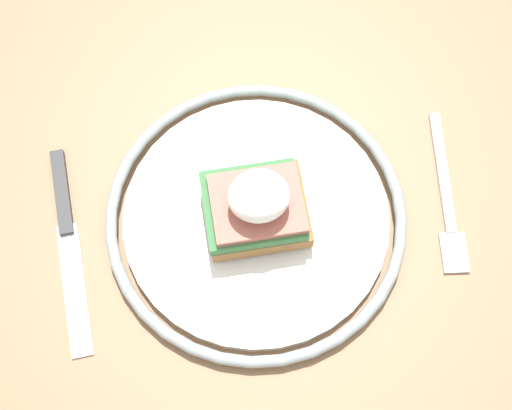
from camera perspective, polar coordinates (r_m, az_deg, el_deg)
The scene contains 6 objects.
ground_plane at distance 1.38m, azimuth 1.43°, elevation -11.54°, with size 6.00×6.00×0.00m, color #B2ADA3.
dining_table at distance 0.76m, azimuth 2.54°, elevation -2.72°, with size 0.92×0.75×0.77m.
plate at distance 0.62m, azimuth 0.00°, elevation -0.95°, with size 0.26×0.26×0.02m.
sandwich at distance 0.58m, azimuth 0.01°, elevation 0.03°, with size 0.09×0.08×0.07m.
fork at distance 0.65m, azimuth 14.99°, elevation 0.45°, with size 0.03×0.15×0.00m.
knife at distance 0.64m, azimuth -14.87°, elevation -2.10°, with size 0.02×0.19×0.01m.
Camera 1 is at (0.07, 0.24, 1.36)m, focal length 50.00 mm.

